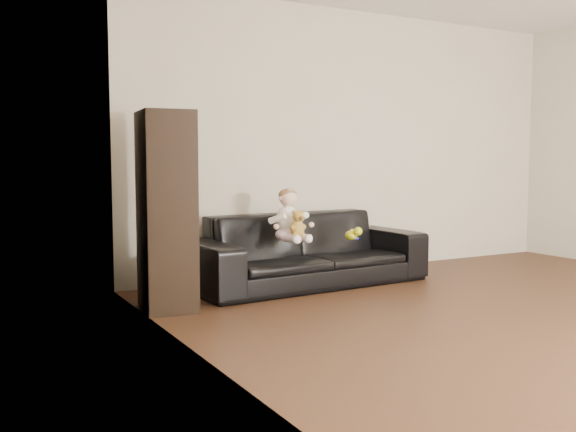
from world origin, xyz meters
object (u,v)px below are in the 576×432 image
baby (289,218)px  teddy_bear (298,224)px  toy_green (351,235)px  sofa (307,250)px  cabinet (166,211)px  toy_blue_disc (354,238)px  toy_rattle (352,234)px

baby → teddy_bear: bearing=-101.6°
teddy_bear → toy_green: size_ratio=1.85×
sofa → baby: 0.41m
cabinet → toy_blue_disc: cabinet is taller
cabinet → sofa: bearing=19.1°
sofa → baby: baby is taller
toy_blue_disc → toy_green: bearing=-142.8°
toy_rattle → baby: bearing=172.7°
cabinet → baby: (1.15, 0.20, -0.12)m
sofa → baby: (-0.25, -0.12, 0.30)m
teddy_bear → baby: bearing=71.9°
baby → teddy_bear: (0.01, -0.14, -0.04)m
sofa → toy_green: bearing=-48.1°
baby → toy_rattle: (0.60, -0.08, -0.16)m
sofa → teddy_bear: bearing=-136.7°
toy_rattle → teddy_bear: bearing=-174.1°
baby → toy_blue_disc: 0.64m
toy_green → toy_blue_disc: bearing=37.2°
baby → toy_blue_disc: bearing=-26.9°
cabinet → toy_blue_disc: bearing=9.0°
sofa → toy_blue_disc: size_ratio=24.13×
teddy_bear → toy_green: (0.53, -0.02, -0.12)m
cabinet → baby: 1.17m
teddy_bear → toy_rattle: (0.59, 0.06, -0.13)m
toy_rattle → cabinet: bearing=-176.1°
toy_rattle → toy_blue_disc: toy_rattle is taller
teddy_bear → toy_rattle: size_ratio=3.13×
cabinet → baby: bearing=16.2°
sofa → toy_rattle: (0.35, -0.19, 0.14)m
sofa → cabinet: bearing=-170.9°
baby → toy_rattle: bearing=-23.0°
sofa → cabinet: (-1.40, -0.31, 0.42)m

